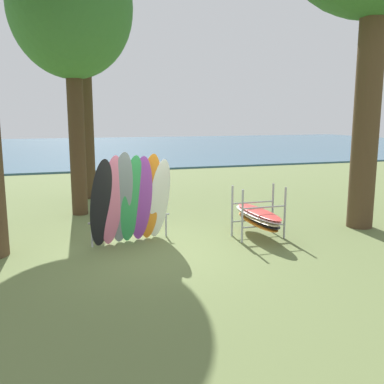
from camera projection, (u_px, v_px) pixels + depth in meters
name	position (u px, v px, depth m)	size (l,w,h in m)	color
ground_plane	(151.00, 252.00, 9.24)	(80.00, 80.00, 0.00)	olive
lake_water	(77.00, 148.00, 39.22)	(80.00, 36.00, 0.10)	#38607A
tree_far_left_back	(71.00, 9.00, 11.79)	(3.42, 3.42, 7.86)	#42301E
leaning_board_pile	(131.00, 200.00, 9.59)	(2.02, 1.06, 2.16)	black
board_storage_rack	(258.00, 216.00, 10.25)	(1.15, 2.13, 1.25)	#9EA0A5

